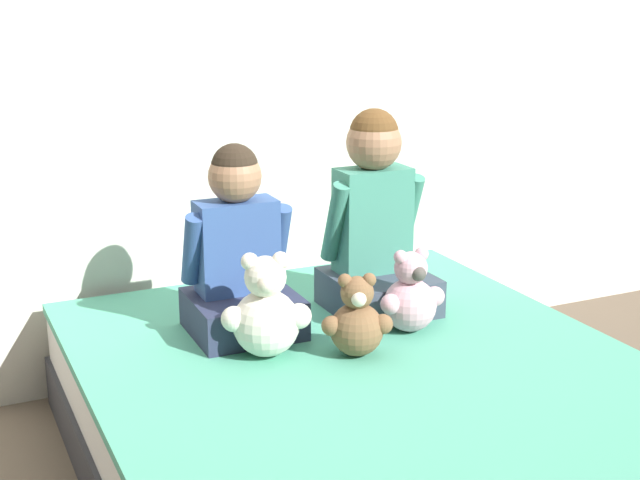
{
  "coord_description": "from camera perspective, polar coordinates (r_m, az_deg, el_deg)",
  "views": [
    {
      "loc": [
        -1.1,
        -1.98,
        1.4
      ],
      "look_at": [
        0.0,
        0.39,
        0.65
      ],
      "focal_mm": 50.0,
      "sensor_mm": 36.0,
      "label": 1
    }
  ],
  "objects": [
    {
      "name": "teddy_bear_between_children",
      "position": [
        2.56,
        2.36,
        -5.22
      ],
      "size": [
        0.2,
        0.16,
        0.25
      ],
      "rotation": [
        0.0,
        0.0,
        -0.34
      ],
      "color": "brown",
      "rests_on": "bed"
    },
    {
      "name": "wall_behind_bed",
      "position": [
        3.22,
        -5.02,
        13.31
      ],
      "size": [
        8.0,
        0.06,
        2.5
      ],
      "color": "silver",
      "rests_on": "ground_plane"
    },
    {
      "name": "teddy_bear_held_by_left_child",
      "position": [
        2.55,
        -3.47,
        -4.67
      ],
      "size": [
        0.25,
        0.19,
        0.31
      ],
      "rotation": [
        0.0,
        0.0,
        -0.31
      ],
      "color": "silver",
      "rests_on": "bed"
    },
    {
      "name": "child_on_left",
      "position": [
        2.72,
        -5.21,
        -1.03
      ],
      "size": [
        0.34,
        0.31,
        0.58
      ],
      "rotation": [
        0.0,
        0.0,
        -0.01
      ],
      "color": "#282D47",
      "rests_on": "bed"
    },
    {
      "name": "teddy_bear_held_by_right_child",
      "position": [
        2.75,
        5.8,
        -3.63
      ],
      "size": [
        0.22,
        0.17,
        0.26
      ],
      "rotation": [
        0.0,
        0.0,
        0.02
      ],
      "color": "#DBA3B2",
      "rests_on": "bed"
    },
    {
      "name": "child_on_right",
      "position": [
        2.89,
        3.54,
        1.02
      ],
      "size": [
        0.33,
        0.32,
        0.66
      ],
      "rotation": [
        0.0,
        0.0,
        0.01
      ],
      "color": "#384251",
      "rests_on": "bed"
    },
    {
      "name": "bed",
      "position": [
        2.57,
        3.74,
        -12.21
      ],
      "size": [
        1.54,
        1.94,
        0.37
      ],
      "color": "#2D2D33",
      "rests_on": "ground_plane"
    }
  ]
}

